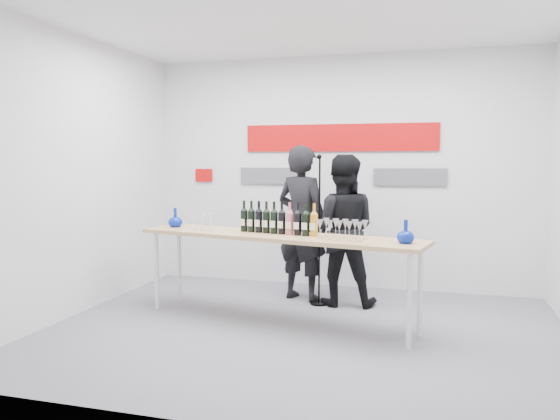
{
  "coord_description": "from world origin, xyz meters",
  "views": [
    {
      "loc": [
        1.2,
        -5.05,
        1.67
      ],
      "look_at": [
        -0.33,
        0.34,
        1.15
      ],
      "focal_mm": 35.0,
      "sensor_mm": 36.0,
      "label": 1
    }
  ],
  "objects_px": {
    "presenter_left": "(302,223)",
    "presenter_right": "(341,230)",
    "tasting_table": "(277,241)",
    "mic_stand": "(319,259)"
  },
  "relations": [
    {
      "from": "presenter_right",
      "to": "tasting_table",
      "type": "bearing_deg",
      "value": 52.65
    },
    {
      "from": "presenter_left",
      "to": "mic_stand",
      "type": "distance_m",
      "value": 0.49
    },
    {
      "from": "mic_stand",
      "to": "presenter_left",
      "type": "bearing_deg",
      "value": 129.59
    },
    {
      "from": "tasting_table",
      "to": "presenter_left",
      "type": "relative_size",
      "value": 1.68
    },
    {
      "from": "presenter_right",
      "to": "mic_stand",
      "type": "bearing_deg",
      "value": 13.53
    },
    {
      "from": "presenter_left",
      "to": "presenter_right",
      "type": "height_order",
      "value": "presenter_left"
    },
    {
      "from": "tasting_table",
      "to": "presenter_left",
      "type": "bearing_deg",
      "value": 99.6
    },
    {
      "from": "tasting_table",
      "to": "presenter_right",
      "type": "bearing_deg",
      "value": 70.68
    },
    {
      "from": "tasting_table",
      "to": "presenter_right",
      "type": "xyz_separation_m",
      "value": [
        0.51,
        0.86,
        0.02
      ]
    },
    {
      "from": "presenter_right",
      "to": "mic_stand",
      "type": "height_order",
      "value": "mic_stand"
    }
  ]
}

